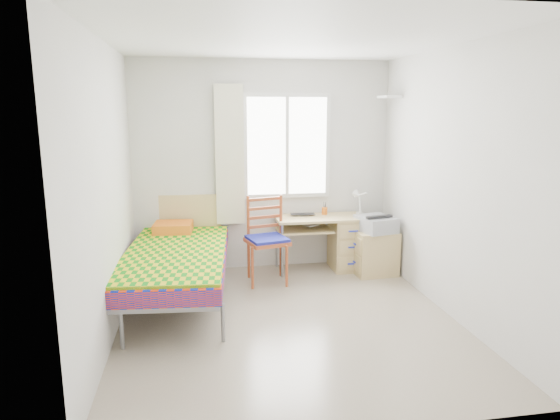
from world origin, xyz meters
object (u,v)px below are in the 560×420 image
object	(u,v)px
desk	(341,240)
cabinet	(374,252)
printer	(376,223)
chair	(267,234)
bed	(176,257)

from	to	relation	value
desk	cabinet	xyz separation A→B (m)	(0.34, -0.25, -0.10)
cabinet	printer	xyz separation A→B (m)	(0.00, -0.02, 0.37)
chair	bed	bearing A→B (deg)	-171.60
printer	desk	bearing A→B (deg)	128.03
bed	desk	bearing A→B (deg)	24.69
cabinet	chair	bearing A→B (deg)	178.45
bed	printer	size ratio (longest dim) A/B	4.44
bed	chair	world-z (taller)	chair
cabinet	bed	bearing A→B (deg)	-172.41
chair	cabinet	bearing A→B (deg)	-11.70
bed	desk	distance (m)	2.16
cabinet	printer	world-z (taller)	printer
cabinet	desk	bearing A→B (deg)	140.36
chair	desk	bearing A→B (deg)	2.95
desk	printer	bearing A→B (deg)	-37.79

